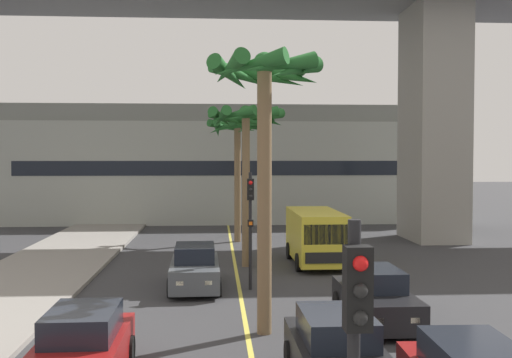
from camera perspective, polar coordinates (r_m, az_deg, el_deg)
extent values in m
cube|color=#DBCC4C|center=(23.03, -1.68, -9.79)|extent=(0.14, 56.00, 0.01)
cube|color=gray|center=(35.84, 16.38, 5.03)|extent=(2.80, 4.40, 13.23)
cube|color=#ADB2A8|center=(45.47, -2.76, 0.68)|extent=(32.23, 8.00, 7.17)
cube|color=gray|center=(45.55, -2.77, 5.95)|extent=(31.58, 7.20, 1.20)
cube|color=black|center=(41.44, -2.66, 1.03)|extent=(29.01, 0.04, 1.00)
cube|color=black|center=(11.59, 19.85, -15.63)|extent=(1.46, 2.09, 0.60)
cube|color=maroon|center=(13.61, -16.13, -15.87)|extent=(1.74, 4.12, 0.80)
cube|color=black|center=(13.56, -16.03, -12.94)|extent=(1.41, 2.06, 0.60)
cylinder|color=black|center=(14.76, -11.89, -15.46)|extent=(0.23, 0.64, 0.64)
cylinder|color=black|center=(15.05, -18.22, -15.17)|extent=(0.23, 0.64, 0.64)
cube|color=#4C5156|center=(22.12, -5.79, -8.77)|extent=(1.79, 4.14, 0.80)
cube|color=black|center=(22.14, -5.79, -6.97)|extent=(1.44, 2.08, 0.60)
cube|color=#F2EDCC|center=(20.13, -4.51, -9.72)|extent=(0.24, 0.09, 0.14)
cube|color=#F2EDCC|center=(20.15, -7.21, -9.72)|extent=(0.24, 0.09, 0.14)
cylinder|color=black|center=(20.93, -3.58, -10.13)|extent=(0.23, 0.64, 0.64)
cylinder|color=black|center=(20.95, -8.07, -10.13)|extent=(0.23, 0.64, 0.64)
cylinder|color=black|center=(23.42, -3.75, -8.80)|extent=(0.23, 0.64, 0.64)
cylinder|color=black|center=(23.44, -7.74, -8.81)|extent=(0.23, 0.64, 0.64)
cube|color=black|center=(12.91, 7.57, -13.66)|extent=(1.41, 2.06, 0.60)
cylinder|color=black|center=(14.40, 9.87, -15.89)|extent=(0.23, 0.64, 0.64)
cylinder|color=black|center=(14.11, 3.23, -16.24)|extent=(0.23, 0.64, 0.64)
cube|color=black|center=(17.93, 11.20, -11.41)|extent=(1.72, 4.11, 0.80)
cube|color=black|center=(17.92, 11.09, -9.18)|extent=(1.40, 2.06, 0.60)
cube|color=#F2EDCC|center=(16.19, 14.76, -12.74)|extent=(0.24, 0.08, 0.14)
cube|color=#F2EDCC|center=(15.92, 11.49, -12.97)|extent=(0.24, 0.08, 0.14)
cylinder|color=black|center=(17.05, 15.04, -13.06)|extent=(0.22, 0.64, 0.64)
cylinder|color=black|center=(16.60, 9.62, -13.43)|extent=(0.22, 0.64, 0.64)
cylinder|color=black|center=(19.39, 12.53, -11.16)|extent=(0.22, 0.64, 0.64)
cylinder|color=black|center=(19.00, 7.76, -11.41)|extent=(0.22, 0.64, 0.64)
cube|color=yellow|center=(26.81, 5.64, -5.26)|extent=(2.01, 5.21, 2.10)
cube|color=black|center=(24.27, 6.65, -5.22)|extent=(1.80, 0.08, 0.80)
cube|color=black|center=(24.35, 6.67, -7.40)|extent=(1.70, 0.06, 0.44)
cylinder|color=black|center=(25.62, 8.33, -7.73)|extent=(0.26, 0.76, 0.76)
cylinder|color=black|center=(25.29, 4.08, -7.84)|extent=(0.26, 0.76, 0.76)
cylinder|color=black|center=(28.63, 6.99, -6.67)|extent=(0.26, 0.76, 0.76)
cylinder|color=black|center=(28.34, 3.19, -6.75)|extent=(0.26, 0.76, 0.76)
cube|color=black|center=(5.54, 9.56, -10.13)|extent=(0.24, 0.20, 0.76)
sphere|color=red|center=(5.40, 9.83, -7.86)|extent=(0.14, 0.14, 0.14)
sphere|color=black|center=(5.45, 9.81, -10.35)|extent=(0.14, 0.14, 0.14)
sphere|color=black|center=(5.50, 9.79, -12.79)|extent=(0.14, 0.14, 0.14)
cylinder|color=black|center=(21.62, -0.54, -4.94)|extent=(0.12, 0.12, 4.20)
cube|color=black|center=(21.35, -0.52, -0.98)|extent=(0.24, 0.20, 0.76)
sphere|color=red|center=(21.24, -0.51, -0.35)|extent=(0.14, 0.14, 0.14)
sphere|color=black|center=(21.25, -0.51, -1.00)|extent=(0.14, 0.14, 0.14)
sphere|color=black|center=(21.26, -0.51, -1.65)|extent=(0.14, 0.14, 0.14)
cube|color=black|center=(21.47, -0.52, -4.18)|extent=(0.20, 0.16, 0.24)
cube|color=orange|center=(21.39, -0.51, -4.20)|extent=(0.12, 0.03, 0.12)
cylinder|color=brown|center=(26.02, -0.96, -1.19)|extent=(0.34, 0.34, 6.50)
sphere|color=#236028|center=(26.05, -0.97, 6.30)|extent=(0.60, 0.60, 0.60)
cone|color=#236028|center=(26.15, 1.47, 5.79)|extent=(0.51, 2.28, 0.87)
cone|color=#236028|center=(26.67, 1.01, 5.58)|extent=(1.56, 2.16, 0.98)
cone|color=#236028|center=(27.13, -0.70, 5.51)|extent=(2.30, 0.80, 1.00)
cone|color=#236028|center=(26.94, -2.34, 5.57)|extent=(2.14, 1.59, 0.96)
cone|color=#236028|center=(26.39, -3.28, 5.71)|extent=(1.20, 2.27, 0.91)
cone|color=#236028|center=(25.75, -3.36, 5.74)|extent=(0.93, 2.30, 0.96)
cone|color=#236028|center=(25.09, -2.28, 6.02)|extent=(2.12, 1.63, 0.81)
cone|color=#236028|center=(24.96, -0.35, 6.04)|extent=(2.31, 0.87, 0.81)
cone|color=#236028|center=(25.45, 1.15, 5.86)|extent=(1.67, 2.10, 0.90)
cylinder|color=brown|center=(16.15, 0.80, -2.21)|extent=(0.39, 0.39, 7.08)
sphere|color=#236028|center=(16.29, 0.80, 10.85)|extent=(0.60, 0.60, 0.60)
cone|color=#236028|center=(16.32, 4.38, 10.17)|extent=(0.56, 2.07, 0.80)
cone|color=#236028|center=(16.91, 3.45, 9.61)|extent=(1.54, 1.93, 0.94)
cone|color=#236028|center=(17.24, 1.27, 9.53)|extent=(2.10, 0.87, 0.91)
cone|color=#236028|center=(17.04, -1.37, 9.68)|extent=(1.94, 1.53, 0.88)
cone|color=#236028|center=(16.67, -2.41, 9.70)|extent=(1.35, 2.02, 0.95)
cone|color=#236028|center=(15.90, -2.57, 10.25)|extent=(1.07, 2.08, 0.87)
cone|color=#236028|center=(15.35, -0.64, 10.68)|extent=(2.03, 1.32, 0.80)
cone|color=#236028|center=(15.35, 2.18, 10.67)|extent=(2.09, 1.01, 0.80)
cone|color=#236028|center=(15.65, 3.70, 10.24)|extent=(1.73, 1.79, 0.93)
cylinder|color=brown|center=(33.64, -1.76, -0.44)|extent=(0.36, 0.36, 6.48)
sphere|color=#236028|center=(33.65, -1.77, 5.34)|extent=(0.60, 0.60, 0.60)
cone|color=#236028|center=(33.64, 0.13, 4.97)|extent=(0.57, 2.28, 0.86)
cone|color=#236028|center=(34.54, -0.67, 4.91)|extent=(2.04, 1.75, 0.84)
cone|color=#236028|center=(34.75, -1.79, 4.88)|extent=(2.27, 0.49, 0.86)
cone|color=#236028|center=(34.44, -3.06, 4.93)|extent=(1.97, 1.85, 0.83)
cone|color=#236028|center=(33.67, -3.66, 4.70)|extent=(0.54, 2.26, 1.13)
cone|color=#236028|center=(32.85, -3.12, 4.89)|extent=(1.88, 1.93, 1.01)
cone|color=#236028|center=(32.54, -1.61, 5.02)|extent=(2.28, 0.54, 0.91)
cone|color=#236028|center=(32.84, -0.43, 4.89)|extent=(1.98, 1.82, 1.01)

